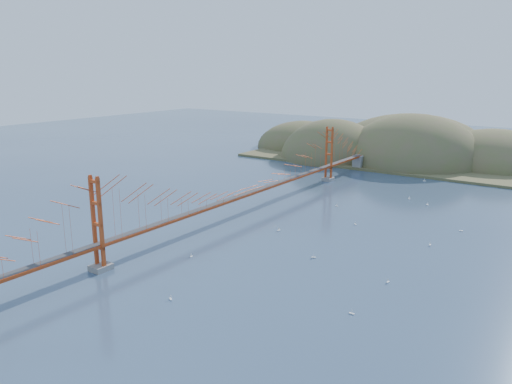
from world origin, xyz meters
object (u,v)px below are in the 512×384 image
Objects in this scene: bridge at (247,172)px; sailboat_1 at (355,224)px; sailboat_2 at (352,313)px; sailboat_0 at (279,230)px.

sailboat_1 is at bearing 13.28° from bridge.
bridge reaches higher than sailboat_1.
sailboat_2 is (29.55, -23.07, -6.86)m from bridge.
sailboat_1 is (8.16, 9.48, -0.02)m from sailboat_0.
sailboat_0 is at bearing -28.72° from bridge.
bridge is 146.01× the size of sailboat_2.
bridge is at bearing 151.28° from sailboat_0.
sailboat_2 reaches higher than sailboat_1.
bridge is at bearing 142.01° from sailboat_2.
sailboat_0 is (9.64, -5.28, -6.85)m from bridge.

